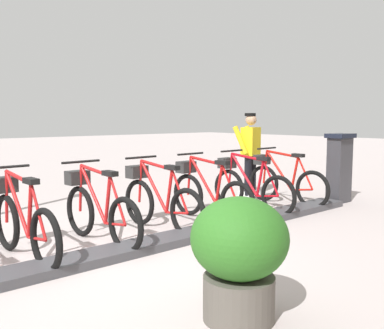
# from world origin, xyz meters

# --- Properties ---
(ground_plane) EXTENTS (60.00, 60.00, 0.00)m
(ground_plane) POSITION_xyz_m (0.00, 0.00, 0.00)
(ground_plane) COLOR beige
(dock_rail_base) EXTENTS (0.44, 9.32, 0.10)m
(dock_rail_base) POSITION_xyz_m (0.00, 0.00, 0.05)
(dock_rail_base) COLOR #47474C
(dock_rail_base) RESTS_ON ground
(payment_kiosk) EXTENTS (0.36, 0.52, 1.28)m
(payment_kiosk) POSITION_xyz_m (0.05, -4.97, 0.67)
(payment_kiosk) COLOR #38383D
(payment_kiosk) RESTS_ON ground
(bike_docked_0) EXTENTS (1.72, 0.54, 1.02)m
(bike_docked_0) POSITION_xyz_m (0.62, -4.06, 0.43)
(bike_docked_0) COLOR black
(bike_docked_0) RESTS_ON ground
(bike_docked_1) EXTENTS (1.72, 0.54, 1.02)m
(bike_docked_1) POSITION_xyz_m (0.62, -3.11, 0.43)
(bike_docked_1) COLOR black
(bike_docked_1) RESTS_ON ground
(bike_docked_2) EXTENTS (1.72, 0.54, 1.02)m
(bike_docked_2) POSITION_xyz_m (0.62, -2.16, 0.43)
(bike_docked_2) COLOR black
(bike_docked_2) RESTS_ON ground
(bike_docked_3) EXTENTS (1.72, 0.54, 1.02)m
(bike_docked_3) POSITION_xyz_m (0.62, -1.22, 0.43)
(bike_docked_3) COLOR black
(bike_docked_3) RESTS_ON ground
(bike_docked_4) EXTENTS (1.72, 0.54, 1.02)m
(bike_docked_4) POSITION_xyz_m (0.62, -0.27, 0.43)
(bike_docked_4) COLOR black
(bike_docked_4) RESTS_ON ground
(bike_docked_5) EXTENTS (1.72, 0.54, 1.02)m
(bike_docked_5) POSITION_xyz_m (0.62, 0.68, 0.43)
(bike_docked_5) COLOR black
(bike_docked_5) RESTS_ON ground
(worker_near_rack) EXTENTS (0.52, 0.69, 1.66)m
(worker_near_rack) POSITION_xyz_m (1.60, -4.25, 0.91)
(worker_near_rack) COLOR white
(worker_near_rack) RESTS_ON ground
(planter_bush) EXTENTS (0.76, 0.76, 0.97)m
(planter_bush) POSITION_xyz_m (-1.97, -0.05, 0.54)
(planter_bush) COLOR #59544C
(planter_bush) RESTS_ON ground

